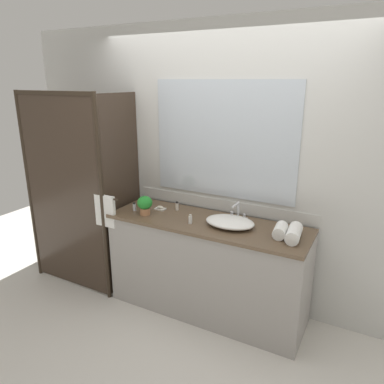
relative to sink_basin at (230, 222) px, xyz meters
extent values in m
plane|color=silver|center=(-0.22, 0.00, -0.94)|extent=(8.00, 8.00, 0.00)
cube|color=silver|center=(-0.22, 0.35, 0.36)|extent=(4.40, 0.05, 2.60)
cube|color=silver|center=(-0.22, 0.32, 0.02)|extent=(1.80, 0.01, 0.11)
cube|color=silver|center=(-0.22, 0.32, 0.64)|extent=(1.36, 0.01, 1.05)
cube|color=#9E9993|center=(-0.22, 0.01, -0.50)|extent=(1.80, 0.56, 0.87)
cube|color=brown|center=(-0.22, 0.00, -0.05)|extent=(1.80, 0.58, 0.03)
cylinder|color=#2D2319|center=(-2.17, -0.27, 0.06)|extent=(0.04, 0.04, 2.00)
cylinder|color=#2D2319|center=(-1.17, -0.27, 0.06)|extent=(0.04, 0.04, 2.00)
cube|color=#2D2319|center=(-1.67, -0.27, 1.04)|extent=(1.00, 0.04, 0.04)
cube|color=#382B21|center=(-1.67, -0.27, 0.06)|extent=(0.96, 0.01, 1.96)
cube|color=#382B21|center=(-1.17, 0.02, 0.06)|extent=(0.01, 0.57, 1.96)
cylinder|color=#2D2319|center=(-1.15, -0.26, 0.12)|extent=(0.32, 0.02, 0.02)
cube|color=white|center=(-1.15, -0.26, -0.02)|extent=(0.22, 0.04, 0.30)
ellipsoid|color=white|center=(0.00, 0.00, 0.00)|extent=(0.43, 0.31, 0.07)
cube|color=silver|center=(0.00, 0.19, -0.03)|extent=(0.17, 0.04, 0.02)
cylinder|color=silver|center=(0.00, 0.19, 0.05)|extent=(0.02, 0.02, 0.14)
cylinder|color=silver|center=(0.00, 0.13, 0.12)|extent=(0.02, 0.14, 0.02)
cylinder|color=silver|center=(-0.06, 0.19, 0.00)|extent=(0.02, 0.02, 0.04)
cylinder|color=silver|center=(0.06, 0.19, 0.00)|extent=(0.02, 0.02, 0.04)
cylinder|color=#B77A51|center=(-0.80, -0.11, -0.01)|extent=(0.09, 0.09, 0.06)
ellipsoid|color=#23832B|center=(-0.80, -0.11, 0.08)|extent=(0.14, 0.14, 0.12)
cube|color=silver|center=(-0.75, 0.07, -0.03)|extent=(0.10, 0.07, 0.01)
ellipsoid|color=silver|center=(-0.75, 0.07, -0.01)|extent=(0.07, 0.04, 0.02)
cylinder|color=silver|center=(-0.60, 0.13, 0.00)|extent=(0.03, 0.03, 0.07)
cylinder|color=black|center=(-0.60, 0.13, 0.04)|extent=(0.02, 0.02, 0.01)
cylinder|color=silver|center=(-0.95, -0.07, 0.00)|extent=(0.03, 0.03, 0.07)
cylinder|color=black|center=(-0.95, -0.07, 0.04)|extent=(0.02, 0.02, 0.01)
cylinder|color=white|center=(-0.32, -0.11, 0.00)|extent=(0.03, 0.03, 0.07)
cylinder|color=#B7B2A8|center=(-0.32, -0.11, 0.04)|extent=(0.02, 0.02, 0.01)
cylinder|color=white|center=(0.54, -0.02, 0.02)|extent=(0.13, 0.27, 0.11)
cylinder|color=white|center=(0.43, -0.01, 0.01)|extent=(0.12, 0.20, 0.10)
camera|label=1|loc=(1.07, -2.67, 1.16)|focal=33.84mm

